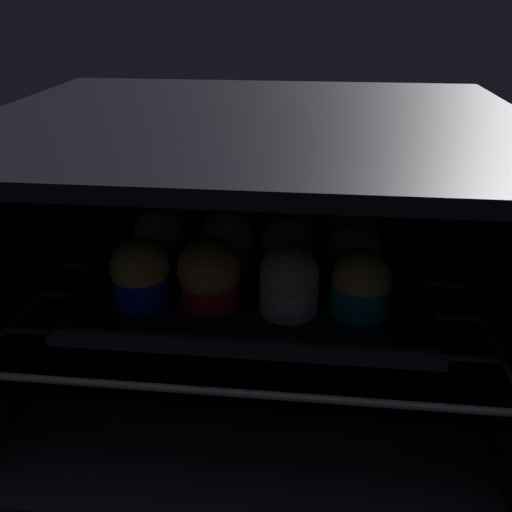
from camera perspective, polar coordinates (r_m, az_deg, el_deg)
oven_cavity at (r=67.45cm, az=0.19°, el=0.61°), size 59.00×47.00×37.00cm
oven_rack at (r=65.40cm, az=-0.18°, el=-3.72°), size 54.80×42.00×0.80cm
baking_tray at (r=66.57cm, az=-0.00°, el=-2.05°), size 41.11×32.81×2.20cm
muffin_row0_col0 at (r=59.59cm, az=-12.67°, el=-1.96°), size 6.70×6.70×7.97cm
muffin_row0_col1 at (r=58.20cm, az=-5.20°, el=-2.18°), size 7.19×7.19×7.93cm
muffin_row0_col2 at (r=56.84cm, az=3.72°, el=-2.77°), size 6.61×6.61×7.90cm
muffin_row0_col3 at (r=57.90cm, az=11.53°, el=-3.17°), size 6.61×6.61×7.41cm
muffin_row1_col0 at (r=67.20cm, az=-10.59°, el=1.79°), size 6.61×6.61×8.02cm
muffin_row1_col1 at (r=65.27cm, az=-3.28°, el=1.34°), size 7.10×7.10×7.92cm
muffin_row1_col2 at (r=64.71cm, az=3.46°, el=0.94°), size 6.63×6.63×7.57cm
muffin_row1_col3 at (r=64.56cm, az=10.71°, el=0.42°), size 6.75×6.75×7.92cm
muffin_row2_col0 at (r=74.42cm, az=-8.83°, el=4.57°), size 6.62×6.62×8.08cm
muffin_row2_col1 at (r=72.82cm, az=-2.61°, el=4.31°), size 6.61×6.61×8.53cm
muffin_row2_col2 at (r=71.97cm, az=4.20°, el=4.11°), size 6.74×6.74×8.25cm
muffin_row2_col3 at (r=71.89cm, az=10.32°, el=3.72°), size 6.75×6.75×8.24cm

